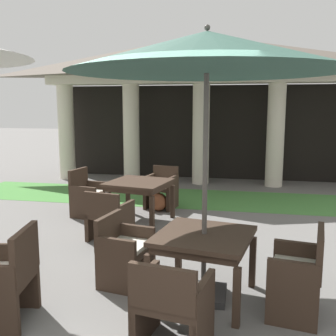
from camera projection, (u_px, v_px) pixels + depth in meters
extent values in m
cylinder|color=beige|center=(66.00, 132.00, 11.19)|extent=(0.45, 0.45, 2.65)
cylinder|color=beige|center=(131.00, 133.00, 10.82)|extent=(0.45, 0.45, 2.65)
cylinder|color=beige|center=(201.00, 134.00, 10.45)|extent=(0.45, 0.45, 2.65)
cylinder|color=beige|center=(275.00, 135.00, 10.09)|extent=(0.45, 0.45, 2.65)
cube|color=beige|center=(202.00, 79.00, 10.22)|extent=(8.50, 0.70, 0.24)
pyramid|color=#665B51|center=(202.00, 55.00, 10.13)|extent=(8.90, 2.94, 0.98)
cube|color=black|center=(204.00, 132.00, 11.33)|extent=(8.30, 0.16, 2.65)
cube|color=#47843D|center=(191.00, 198.00, 8.94)|extent=(10.70, 1.91, 0.01)
cube|color=#38281E|center=(204.00, 236.00, 4.24)|extent=(1.15, 1.15, 0.05)
cube|color=#38281E|center=(204.00, 242.00, 4.25)|extent=(1.05, 1.05, 0.08)
cube|color=#38281E|center=(148.00, 282.00, 4.05)|extent=(0.08, 0.08, 0.60)
cube|color=#38281E|center=(237.00, 298.00, 3.72)|extent=(0.08, 0.08, 0.60)
cube|color=#38281E|center=(178.00, 251.00, 4.89)|extent=(0.08, 0.08, 0.60)
cube|color=#38281E|center=(253.00, 262.00, 4.56)|extent=(0.08, 0.08, 0.60)
cube|color=#2D2D2D|center=(203.00, 294.00, 4.35)|extent=(0.50, 0.50, 0.08)
cylinder|color=#4C4742|center=(205.00, 183.00, 4.15)|extent=(0.05, 0.05, 2.59)
cone|color=#33594C|center=(207.00, 52.00, 3.94)|extent=(2.84, 2.84, 0.41)
sphere|color=#4C4742|center=(207.00, 28.00, 3.90)|extent=(0.06, 0.06, 0.06)
cube|color=#38281E|center=(295.00, 274.00, 3.95)|extent=(0.58, 0.69, 0.07)
cube|color=silver|center=(295.00, 268.00, 3.94)|extent=(0.54, 0.63, 0.05)
cube|color=#38281E|center=(320.00, 252.00, 3.83)|extent=(0.17, 0.61, 0.45)
cube|color=#38281E|center=(292.00, 295.00, 3.70)|extent=(0.48, 0.14, 0.67)
cube|color=#38281E|center=(296.00, 272.00, 4.22)|extent=(0.48, 0.14, 0.67)
cube|color=#38281E|center=(269.00, 304.00, 3.80)|extent=(0.07, 0.07, 0.39)
cube|color=#38281E|center=(275.00, 281.00, 4.31)|extent=(0.07, 0.07, 0.39)
cube|color=#38281E|center=(315.00, 313.00, 3.65)|extent=(0.07, 0.07, 0.39)
cube|color=#38281E|center=(316.00, 287.00, 4.16)|extent=(0.07, 0.07, 0.39)
cube|color=#38281E|center=(173.00, 300.00, 3.41)|extent=(0.67, 0.65, 0.07)
cube|color=silver|center=(173.00, 294.00, 3.40)|extent=(0.62, 0.59, 0.05)
cube|color=#38281E|center=(162.00, 289.00, 3.14)|extent=(0.58, 0.16, 0.37)
cube|color=#38281E|center=(145.00, 305.00, 3.53)|extent=(0.16, 0.55, 0.65)
cube|color=#38281E|center=(203.00, 317.00, 3.33)|extent=(0.16, 0.55, 0.65)
cube|color=#38281E|center=(157.00, 306.00, 3.77)|extent=(0.07, 0.07, 0.39)
cube|color=#38281E|center=(210.00, 316.00, 3.58)|extent=(0.07, 0.07, 0.39)
cube|color=#38281E|center=(134.00, 334.00, 3.32)|extent=(0.07, 0.07, 0.39)
cube|color=#38281E|center=(126.00, 250.00, 4.63)|extent=(0.60, 0.65, 0.07)
cube|color=silver|center=(126.00, 245.00, 4.62)|extent=(0.55, 0.59, 0.05)
cube|color=#38281E|center=(109.00, 230.00, 4.68)|extent=(0.16, 0.57, 0.38)
cube|color=#38281E|center=(136.00, 250.00, 4.89)|extent=(0.51, 0.15, 0.64)
cube|color=#38281E|center=(116.00, 266.00, 4.40)|extent=(0.51, 0.15, 0.64)
cube|color=#38281E|center=(152.00, 263.00, 4.82)|extent=(0.07, 0.07, 0.37)
cube|color=#38281E|center=(134.00, 280.00, 4.35)|extent=(0.07, 0.07, 0.37)
cube|color=#38281E|center=(120.00, 258.00, 4.98)|extent=(0.07, 0.07, 0.37)
cube|color=#38281E|center=(99.00, 274.00, 4.51)|extent=(0.07, 0.07, 0.37)
cube|color=#38281E|center=(139.00, 183.00, 7.05)|extent=(1.19, 1.19, 0.05)
cube|color=#38281E|center=(139.00, 186.00, 7.06)|extent=(1.09, 1.09, 0.08)
cube|color=#38281E|center=(103.00, 209.00, 6.86)|extent=(0.08, 0.08, 0.62)
cube|color=#38281E|center=(152.00, 214.00, 6.51)|extent=(0.08, 0.08, 0.62)
cube|color=#38281E|center=(128.00, 197.00, 7.73)|extent=(0.08, 0.08, 0.62)
cube|color=#38281E|center=(173.00, 202.00, 7.38)|extent=(0.08, 0.08, 0.62)
cube|color=#38281E|center=(90.00, 196.00, 7.49)|extent=(0.66, 0.66, 0.07)
cube|color=silver|center=(90.00, 193.00, 7.48)|extent=(0.61, 0.61, 0.05)
cube|color=#38281E|center=(78.00, 181.00, 7.54)|extent=(0.17, 0.57, 0.47)
cube|color=#38281E|center=(98.00, 197.00, 7.74)|extent=(0.57, 0.17, 0.62)
cube|color=#38281E|center=(83.00, 203.00, 7.26)|extent=(0.57, 0.17, 0.62)
cube|color=#38281E|center=(109.00, 205.00, 7.66)|extent=(0.07, 0.07, 0.36)
cube|color=#38281E|center=(95.00, 211.00, 7.19)|extent=(0.07, 0.07, 0.36)
cube|color=#38281E|center=(87.00, 202.00, 7.85)|extent=(0.07, 0.07, 0.36)
cube|color=#38281E|center=(72.00, 209.00, 7.38)|extent=(0.07, 0.07, 0.36)
cube|color=#38281E|center=(110.00, 215.00, 6.16)|extent=(0.68, 0.62, 0.07)
cube|color=silver|center=(110.00, 211.00, 6.15)|extent=(0.63, 0.57, 0.05)
cube|color=#38281E|center=(102.00, 205.00, 5.91)|extent=(0.60, 0.17, 0.36)
cube|color=#38281E|center=(95.00, 218.00, 6.28)|extent=(0.16, 0.52, 0.62)
cube|color=#38281E|center=(126.00, 222.00, 6.08)|extent=(0.16, 0.52, 0.62)
cube|color=#38281E|center=(103.00, 222.00, 6.51)|extent=(0.07, 0.07, 0.37)
cube|color=#38281E|center=(132.00, 226.00, 6.31)|extent=(0.07, 0.07, 0.37)
cube|color=#38281E|center=(88.00, 230.00, 6.09)|extent=(0.07, 0.07, 0.37)
cube|color=#38281E|center=(118.00, 234.00, 5.89)|extent=(0.07, 0.07, 0.37)
cube|color=#38281E|center=(161.00, 188.00, 8.04)|extent=(0.64, 0.63, 0.07)
cube|color=silver|center=(161.00, 185.00, 8.03)|extent=(0.59, 0.58, 0.05)
cube|color=#38281E|center=(166.00, 175.00, 8.23)|extent=(0.55, 0.16, 0.38)
cube|color=#38281E|center=(173.00, 193.00, 7.96)|extent=(0.16, 0.54, 0.68)
cube|color=#38281E|center=(150.00, 191.00, 8.15)|extent=(0.16, 0.54, 0.68)
cube|color=#38281E|center=(168.00, 202.00, 7.76)|extent=(0.07, 0.07, 0.39)
cube|color=#38281E|center=(145.00, 200.00, 7.95)|extent=(0.07, 0.07, 0.39)
cube|color=#38281E|center=(177.00, 197.00, 8.21)|extent=(0.07, 0.07, 0.39)
cube|color=#38281E|center=(155.00, 195.00, 8.39)|extent=(0.07, 0.07, 0.39)
cube|color=#38281E|center=(1.00, 280.00, 3.80)|extent=(0.63, 0.68, 0.07)
cube|color=silver|center=(1.00, 274.00, 3.79)|extent=(0.58, 0.62, 0.05)
cube|color=#38281E|center=(25.00, 253.00, 3.75)|extent=(0.16, 0.59, 0.47)
cube|color=#38281E|center=(13.00, 276.00, 4.09)|extent=(0.54, 0.15, 0.69)
cube|color=#38281E|center=(16.00, 317.00, 3.57)|extent=(0.06, 0.06, 0.40)
cube|color=#38281E|center=(37.00, 290.00, 4.10)|extent=(0.06, 0.06, 0.40)
ellipsoid|color=brown|center=(159.00, 202.00, 7.88)|extent=(0.35, 0.35, 0.36)
sphere|color=brown|center=(159.00, 191.00, 7.85)|extent=(0.08, 0.08, 0.08)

